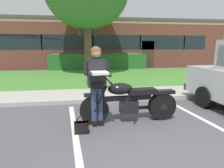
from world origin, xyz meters
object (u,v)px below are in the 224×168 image
(hedge_left, at_px, (71,61))
(handbag, at_px, (82,126))
(brick_building, at_px, (90,44))
(hedge_center_left, at_px, (122,61))
(motorcycle, at_px, (133,101))
(rider_person, at_px, (97,80))

(hedge_left, bearing_deg, handbag, -85.54)
(hedge_left, height_order, brick_building, brick_building)
(hedge_center_left, distance_m, brick_building, 6.63)
(motorcycle, xyz_separation_m, rider_person, (-0.83, -0.08, 0.53))
(motorcycle, xyz_separation_m, hedge_left, (-1.97, 9.79, 0.17))
(hedge_center_left, relative_size, brick_building, 0.16)
(rider_person, xyz_separation_m, hedge_center_left, (2.60, 9.86, -0.36))
(motorcycle, bearing_deg, brick_building, 91.30)
(rider_person, distance_m, hedge_left, 9.93)
(handbag, distance_m, brick_building, 16.52)
(hedge_left, bearing_deg, motorcycle, -78.61)
(rider_person, relative_size, brick_building, 0.08)
(motorcycle, relative_size, rider_person, 1.32)
(hedge_left, bearing_deg, hedge_center_left, 0.00)
(hedge_left, xyz_separation_m, brick_building, (1.61, 6.15, 1.25))
(rider_person, bearing_deg, motorcycle, 5.29)
(rider_person, bearing_deg, handbag, -131.03)
(handbag, height_order, hedge_center_left, hedge_center_left)
(rider_person, distance_m, handbag, 1.01)
(rider_person, height_order, handbag, rider_person)
(rider_person, distance_m, brick_building, 16.04)
(motorcycle, distance_m, brick_building, 16.00)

